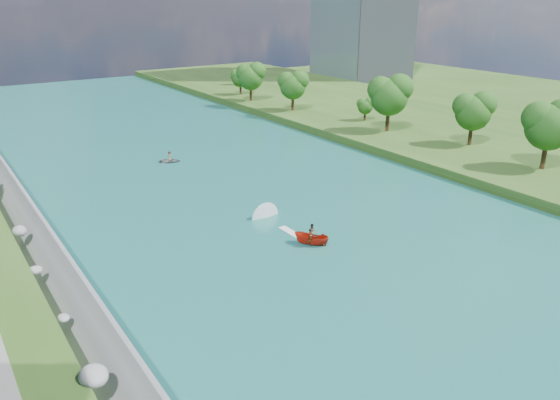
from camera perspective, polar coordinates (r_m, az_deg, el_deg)
ground at (r=52.22m, az=10.03°, el=-7.69°), size 260.00×260.00×0.00m
river_water at (r=66.50m, az=-1.85°, el=-0.91°), size 55.00×240.00×0.10m
berm_east at (r=100.37m, az=22.94°, el=5.37°), size 44.00×240.00×1.50m
riprap_bank at (r=57.07m, az=-24.16°, el=-4.72°), size 4.09×236.00×4.45m
trees_east at (r=94.76m, az=15.06°, el=9.03°), size 18.17×140.24×11.72m
motorboat at (r=58.34m, az=2.15°, el=-3.44°), size 3.60×18.66×2.02m
raft at (r=86.37m, az=-11.42°, el=4.14°), size 3.99×3.79×1.73m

